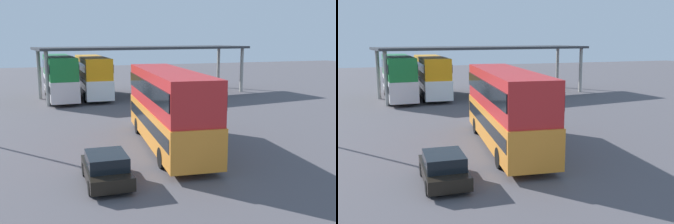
% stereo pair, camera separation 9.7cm
% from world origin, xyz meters
% --- Properties ---
extents(ground_plane, '(140.00, 140.00, 0.00)m').
position_xyz_m(ground_plane, '(0.00, 0.00, 0.00)').
color(ground_plane, '#514E53').
extents(double_decker_main, '(3.70, 11.54, 4.32)m').
position_xyz_m(double_decker_main, '(0.20, 3.77, 2.37)').
color(double_decker_main, orange).
rests_on(double_decker_main, ground_plane).
extents(parked_hatchback, '(1.87, 3.78, 1.35)m').
position_xyz_m(parked_hatchback, '(-4.15, -0.71, 0.67)').
color(parked_hatchback, black).
rests_on(parked_hatchback, ground_plane).
extents(double_decker_near_canopy, '(2.73, 10.94, 4.31)m').
position_xyz_m(double_decker_near_canopy, '(-4.15, 23.74, 2.36)').
color(double_decker_near_canopy, silver).
rests_on(double_decker_near_canopy, ground_plane).
extents(double_decker_mid_row, '(2.79, 10.81, 4.17)m').
position_xyz_m(double_decker_mid_row, '(-0.82, 24.16, 2.29)').
color(double_decker_mid_row, white).
rests_on(double_decker_mid_row, ground_plane).
extents(depot_canopy, '(23.11, 8.55, 5.16)m').
position_xyz_m(depot_canopy, '(4.85, 23.57, 4.85)').
color(depot_canopy, '#33353A').
rests_on(depot_canopy, ground_plane).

